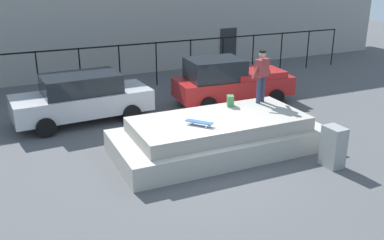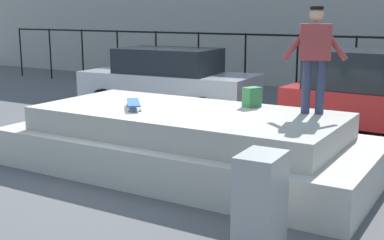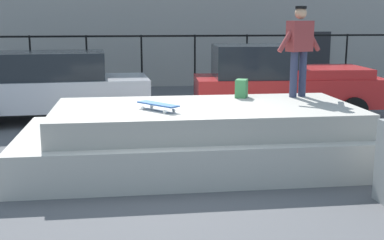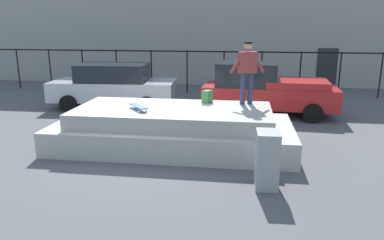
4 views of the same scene
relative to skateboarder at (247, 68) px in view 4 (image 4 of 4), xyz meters
The scene contains 10 objects.
ground_plane 3.56m from the skateboarder, 158.59° to the right, with size 60.00×60.00×0.00m, color #4C4C4F.
concrete_ledge 2.57m from the skateboarder, 158.20° to the right, with size 6.22×2.90×1.03m.
skateboarder is the anchor object (origin of this frame).
skateboard 3.08m from the skateboarder, 157.58° to the right, with size 0.66×0.75×0.12m.
backpack 1.35m from the skateboarder, behind, with size 0.28×0.20×0.34m, color #33723F.
car_silver_sedan_near 6.25m from the skateboarder, 145.38° to the left, with size 4.81×2.31×1.70m.
car_red_pickup_mid 3.44m from the skateboarder, 77.80° to the left, with size 4.76×2.27×1.84m.
utility_box 3.38m from the skateboarder, 82.07° to the right, with size 0.44×0.60×1.15m, color gray.
fence_row 7.54m from the skateboarder, 111.28° to the left, with size 24.06×0.06×1.99m.
warehouse_building 13.52m from the skateboarder, 101.71° to the left, with size 34.73×7.73×7.10m.
Camera 4 is at (2.63, -8.85, 3.16)m, focal length 34.12 mm.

